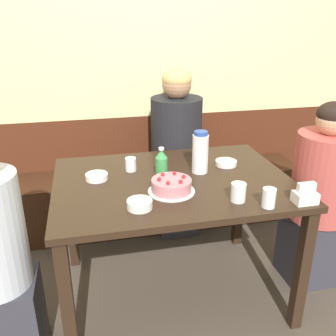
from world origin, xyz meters
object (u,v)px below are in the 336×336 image
Objects in this scene: bowl_rice_small at (97,177)px; birthday_cake at (171,186)px; bench_seat at (149,199)px; person_grey_tee at (176,154)px; glass_shot_small at (238,192)px; person_pale_blue_shirt at (320,199)px; glass_tumbler_short at (131,164)px; soju_bottle at (161,164)px; water_pitcher at (200,153)px; bowl_soup_white at (140,204)px; glass_water_tall at (269,198)px; napkin_holder at (305,195)px; bowl_side_dish at (226,163)px.

birthday_cake is at bearing -33.30° from bowl_rice_small.
bench_seat is 0.46m from person_grey_tee.
glass_shot_small is (0.29, -0.17, 0.01)m from birthday_cake.
person_pale_blue_shirt is (0.91, -0.88, 0.34)m from bench_seat.
glass_tumbler_short reaches higher than bowl_rice_small.
soju_bottle is at bearing 130.44° from glass_shot_small.
person_grey_tee reaches higher than person_pale_blue_shirt.
glass_shot_small reaches higher than glass_tumbler_short.
glass_shot_small is (0.07, -0.39, -0.07)m from water_pitcher.
birthday_cake reaches higher than bowl_rice_small.
birthday_cake is 1.98× the size of bowl_rice_small.
person_grey_tee is at bearing -47.87° from person_pale_blue_shirt.
bowl_rice_small is 0.10× the size of person_grey_tee.
bench_seat is 1.27m from bowl_soup_white.
glass_tumbler_short is at bearing 138.93° from soju_bottle.
bench_seat is 0.90m from glass_tumbler_short.
glass_water_tall reaches higher than bench_seat.
bench_seat is at bearing 106.48° from glass_water_tall.
bowl_rice_small is (-0.35, 0.05, -0.07)m from soju_bottle.
glass_shot_small is at bearing -47.00° from glass_tumbler_short.
soju_bottle is at bearing 143.90° from napkin_holder.
napkin_holder reaches higher than glass_tumbler_short.
person_pale_blue_shirt reaches higher than bench_seat.
water_pitcher is 0.59m from bowl_rice_small.
napkin_holder is at bearing -51.24° from water_pitcher.
water_pitcher is at bearing -77.06° from bench_seat.
bench_seat is 1.31m from glass_shot_small.
bowl_side_dish is 1.62× the size of glass_tumbler_short.
bowl_soup_white is at bearing -144.40° from bowl_side_dish.
bowl_side_dish is (0.19, 0.07, -0.10)m from water_pitcher.
glass_shot_small is (-0.12, 0.09, -0.00)m from glass_water_tall.
glass_tumbler_short is at bearing 142.85° from napkin_holder.
bowl_rice_small is 0.10× the size of person_pale_blue_shirt.
bowl_side_dish is 0.11× the size of person_pale_blue_shirt.
glass_water_tall reaches higher than bowl_rice_small.
glass_water_tall reaches higher than glass_shot_small.
bowl_soup_white is (-0.17, -0.33, -0.06)m from soju_bottle.
bowl_rice_small is 1.55× the size of glass_tumbler_short.
bowl_side_dish is at bearing 15.29° from person_grey_tee.
napkin_holder is at bearing -0.02° from glass_water_tall.
person_grey_tee is at bearing 74.56° from birthday_cake.
bench_seat is 1.47m from napkin_holder.
birthday_cake is (-0.04, -0.98, 0.57)m from bench_seat.
soju_bottle reaches higher than birthday_cake.
person_pale_blue_shirt is (0.95, 0.10, -0.23)m from birthday_cake.
soju_bottle is 1.61× the size of napkin_holder.
glass_shot_small is at bearing 142.76° from glass_water_tall.
birthday_cake is at bearing -144.90° from bowl_side_dish.
glass_shot_small is 0.75m from person_pale_blue_shirt.
person_grey_tee is at bearing 105.29° from bowl_side_dish.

